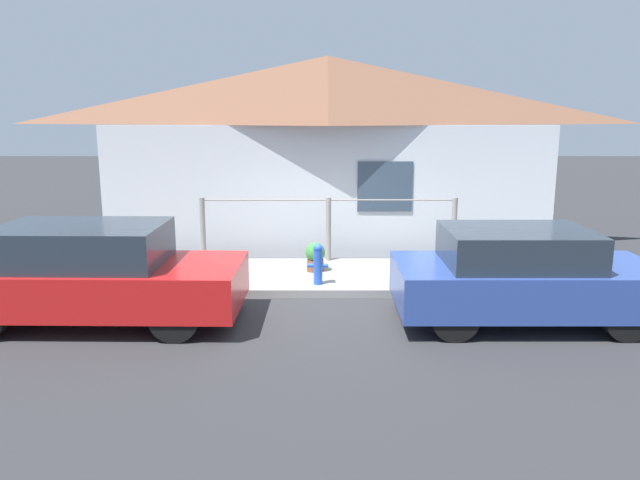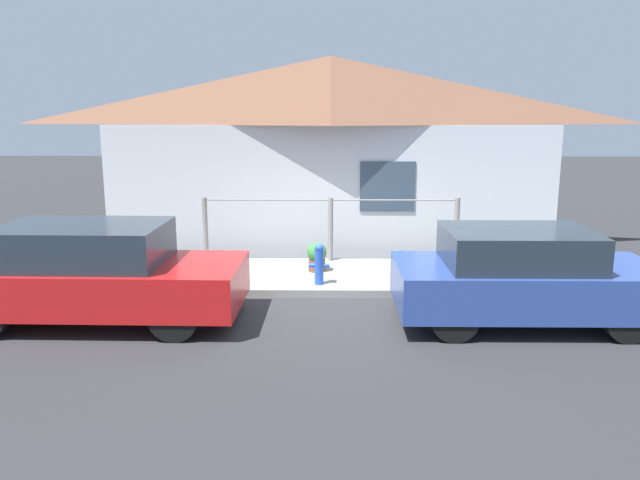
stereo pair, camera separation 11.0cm
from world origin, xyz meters
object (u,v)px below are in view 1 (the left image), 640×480
at_px(car_left, 94,274).
at_px(potted_plant_by_fence, 124,253).
at_px(car_right, 524,276).
at_px(potted_plant_near_hydrant, 316,256).
at_px(fire_hydrant, 319,263).

distance_m(car_left, potted_plant_by_fence, 2.45).
distance_m(car_left, car_right, 6.09).
bearing_deg(car_left, potted_plant_by_fence, 98.88).
bearing_deg(potted_plant_near_hydrant, potted_plant_by_fence, 179.04).
height_order(car_right, fire_hydrant, car_right).
height_order(car_right, potted_plant_near_hydrant, car_right).
xyz_separation_m(car_left, car_right, (6.09, -0.00, -0.03)).
height_order(car_left, car_right, car_left).
relative_size(car_right, potted_plant_by_fence, 6.22).
xyz_separation_m(car_right, potted_plant_near_hydrant, (-2.96, 2.36, -0.28)).
height_order(fire_hydrant, potted_plant_near_hydrant, fire_hydrant).
bearing_deg(car_left, potted_plant_near_hydrant, 37.98).
bearing_deg(potted_plant_by_fence, car_right, -20.63).
xyz_separation_m(car_right, fire_hydrant, (-2.90, 1.50, -0.19)).
height_order(car_left, potted_plant_by_fence, car_left).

